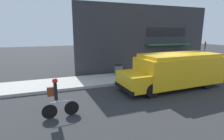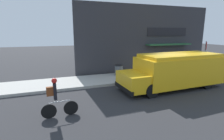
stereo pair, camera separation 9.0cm
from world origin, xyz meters
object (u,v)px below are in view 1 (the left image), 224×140
Objects in this scene: cyclist at (57,98)px; stop_sign_post at (205,51)px; school_bus at (175,70)px; trash_bin at (119,70)px.

stop_sign_post is at bearing 14.85° from cyclist.
school_bus is at bearing -154.52° from stop_sign_post.
cyclist is 0.66× the size of stop_sign_post.
trash_bin is (-7.18, 1.19, -1.28)m from stop_sign_post.
cyclist is 12.62m from stop_sign_post.
trash_bin is (4.77, 5.10, -0.27)m from cyclist.
school_bus is at bearing -57.24° from trash_bin.
cyclist is at bearing -161.87° from stop_sign_post.
school_bus reaches higher than cyclist.
stop_sign_post is at bearing -9.41° from trash_bin.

